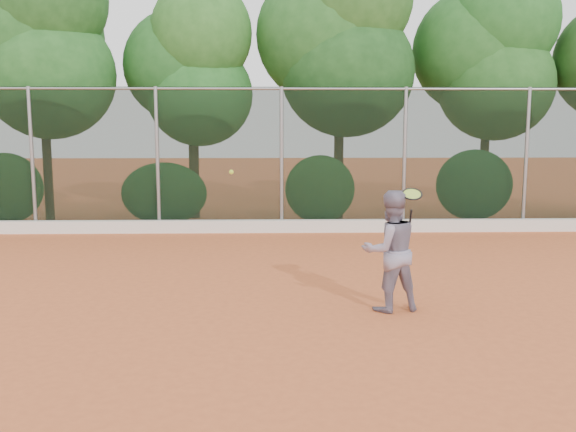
{
  "coord_description": "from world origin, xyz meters",
  "views": [
    {
      "loc": [
        -0.25,
        -8.59,
        2.65
      ],
      "look_at": [
        0.0,
        1.0,
        1.25
      ],
      "focal_mm": 40.0,
      "sensor_mm": 36.0,
      "label": 1
    }
  ],
  "objects": [
    {
      "name": "tennis_racket",
      "position": [
        1.7,
        0.22,
        1.63
      ],
      "size": [
        0.3,
        0.29,
        0.57
      ],
      "color": "black",
      "rests_on": "ground"
    },
    {
      "name": "ground",
      "position": [
        0.0,
        0.0,
        0.0
      ],
      "size": [
        80.0,
        80.0,
        0.0
      ],
      "primitive_type": "plane",
      "color": "#CD6030",
      "rests_on": "ground"
    },
    {
      "name": "concrete_curb",
      "position": [
        0.0,
        6.82,
        0.15
      ],
      "size": [
        24.0,
        0.2,
        0.3
      ],
      "primitive_type": "cube",
      "color": "silver",
      "rests_on": "ground"
    },
    {
      "name": "chainlink_fence",
      "position": [
        -0.0,
        7.0,
        1.86
      ],
      "size": [
        24.09,
        0.09,
        3.5
      ],
      "color": "black",
      "rests_on": "ground"
    },
    {
      "name": "foliage_backdrop",
      "position": [
        -0.55,
        8.98,
        4.4
      ],
      "size": [
        23.7,
        3.63,
        7.55
      ],
      "color": "#3C2A17",
      "rests_on": "ground"
    },
    {
      "name": "tennis_ball_in_flight",
      "position": [
        -0.83,
        0.72,
        1.94
      ],
      "size": [
        0.07,
        0.07,
        0.07
      ],
      "color": "#C3E935",
      "rests_on": "ground"
    },
    {
      "name": "tennis_player",
      "position": [
        1.42,
        0.24,
        0.86
      ],
      "size": [
        0.97,
        0.83,
        1.72
      ],
      "primitive_type": "imported",
      "rotation": [
        0.0,
        0.0,
        3.39
      ],
      "color": "gray",
      "rests_on": "ground"
    }
  ]
}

